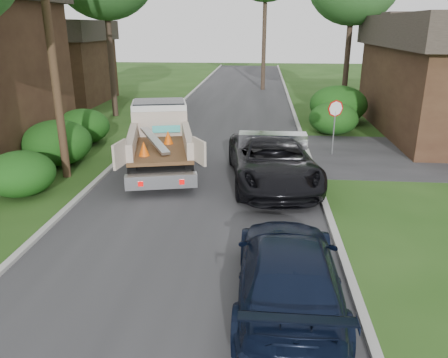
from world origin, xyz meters
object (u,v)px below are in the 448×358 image
at_px(flatbed_truck, 160,132).
at_px(navy_suv, 288,271).
at_px(stop_sign, 335,116).
at_px(house_left_far, 55,61).
at_px(black_pickup, 272,160).
at_px(utility_pole, 50,37).

bearing_deg(flatbed_truck, navy_suv, -76.13).
relative_size(stop_sign, flatbed_truck, 0.36).
xyz_separation_m(house_left_far, flatbed_truck, (11.25, -14.89, -1.72)).
bearing_deg(house_left_far, stop_sign, -34.81).
height_order(flatbed_truck, black_pickup, flatbed_truck).
bearing_deg(stop_sign, black_pickup, -124.65).
bearing_deg(stop_sign, house_left_far, 145.19).
distance_m(utility_pole, black_pickup, 8.97).
bearing_deg(black_pickup, navy_suv, -95.78).
bearing_deg(house_left_far, navy_suv, -56.69).
height_order(utility_pole, black_pickup, utility_pole).
xyz_separation_m(black_pickup, navy_suv, (0.20, -7.45, -0.12)).
bearing_deg(stop_sign, navy_suv, -102.74).
bearing_deg(flatbed_truck, black_pickup, -37.83).
relative_size(flatbed_truck, black_pickup, 1.09).
bearing_deg(flatbed_truck, utility_pole, -159.51).
bearing_deg(black_pickup, stop_sign, 48.03).
bearing_deg(house_left_far, flatbed_truck, -52.93).
bearing_deg(house_left_far, utility_pole, -64.77).
bearing_deg(stop_sign, utility_pole, -159.38).
height_order(house_left_far, navy_suv, house_left_far).
xyz_separation_m(flatbed_truck, black_pickup, (4.65, -2.16, -0.45)).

